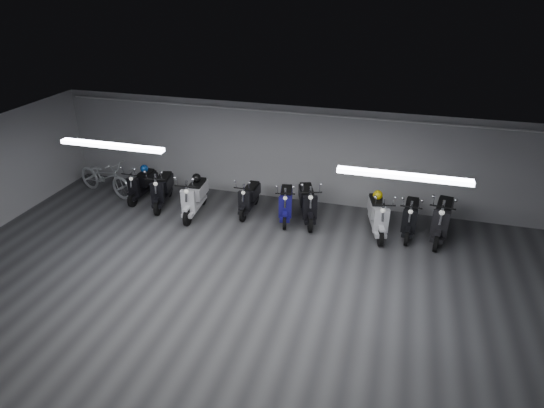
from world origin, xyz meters
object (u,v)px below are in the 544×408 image
(scooter_8, at_px, (411,212))
(scooter_9, at_px, (443,213))
(bicycle, at_px, (104,173))
(scooter_0, at_px, (141,180))
(scooter_6, at_px, (378,210))
(scooter_4, at_px, (286,198))
(scooter_3, at_px, (249,193))
(scooter_1, at_px, (162,184))
(scooter_5, at_px, (308,197))
(helmet_1, at_px, (144,169))
(scooter_2, at_px, (194,192))
(helmet_0, at_px, (196,178))
(helmet_2, at_px, (378,195))

(scooter_8, distance_m, scooter_9, 0.76)
(scooter_8, height_order, bicycle, bicycle)
(scooter_0, distance_m, scooter_9, 8.35)
(scooter_0, relative_size, scooter_8, 0.95)
(scooter_0, relative_size, scooter_6, 0.90)
(scooter_8, bearing_deg, bicycle, -176.22)
(scooter_4, height_order, scooter_6, scooter_6)
(scooter_3, height_order, scooter_6, scooter_6)
(scooter_1, bearing_deg, scooter_5, -8.76)
(scooter_6, distance_m, helmet_1, 6.81)
(scooter_1, relative_size, scooter_2, 0.95)
(scooter_4, distance_m, bicycle, 5.61)
(scooter_4, height_order, scooter_5, scooter_5)
(scooter_1, bearing_deg, helmet_0, -12.48)
(scooter_3, height_order, helmet_2, scooter_3)
(scooter_9, xyz_separation_m, helmet_0, (-6.46, -0.22, 0.26))
(scooter_2, distance_m, helmet_1, 2.04)
(scooter_8, height_order, scooter_9, scooter_9)
(scooter_0, distance_m, scooter_5, 4.95)
(scooter_4, height_order, scooter_9, scooter_9)
(scooter_1, relative_size, helmet_0, 6.99)
(scooter_6, distance_m, helmet_0, 4.92)
(scooter_2, bearing_deg, scooter_0, 160.56)
(scooter_0, relative_size, scooter_1, 0.92)
(scooter_1, distance_m, scooter_2, 1.15)
(scooter_9, bearing_deg, bicycle, -171.05)
(scooter_0, xyz_separation_m, scooter_3, (3.30, 0.02, -0.02))
(scooter_4, distance_m, helmet_2, 2.40)
(scooter_2, xyz_separation_m, scooter_9, (6.44, 0.48, 0.03))
(bicycle, bearing_deg, scooter_2, -83.73)
(scooter_0, bearing_deg, scooter_9, 1.59)
(scooter_0, height_order, helmet_2, scooter_0)
(scooter_8, bearing_deg, helmet_2, -179.61)
(scooter_5, height_order, helmet_2, scooter_5)
(helmet_1, bearing_deg, helmet_0, -14.02)
(scooter_4, bearing_deg, helmet_2, -8.24)
(scooter_5, relative_size, helmet_0, 7.28)
(scooter_1, relative_size, scooter_8, 1.03)
(scooter_0, xyz_separation_m, helmet_1, (0.01, 0.23, 0.26))
(scooter_1, height_order, scooter_3, scooter_1)
(scooter_0, height_order, scooter_9, scooter_9)
(scooter_3, relative_size, bicycle, 0.76)
(scooter_2, height_order, scooter_5, scooter_2)
(scooter_0, distance_m, scooter_4, 4.37)
(scooter_3, xyz_separation_m, scooter_9, (5.05, -0.05, 0.13))
(helmet_2, bearing_deg, scooter_3, -179.48)
(helmet_0, xyz_separation_m, helmet_2, (4.86, 0.29, -0.02))
(scooter_0, xyz_separation_m, scooter_9, (8.35, -0.02, 0.12))
(scooter_0, xyz_separation_m, scooter_6, (6.80, -0.19, 0.07))
(scooter_4, distance_m, helmet_1, 4.38)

